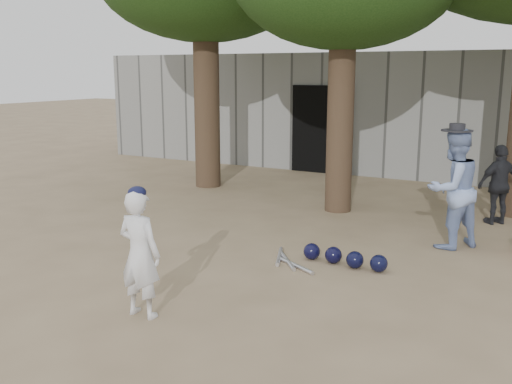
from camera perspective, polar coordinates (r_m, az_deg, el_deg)
The scene contains 7 objects.
ground at distance 7.46m, azimuth -7.81°, elevation -8.11°, with size 70.00×70.00×0.00m, color #937C5E.
boy_player at distance 6.10m, azimuth -11.55°, elevation -6.09°, with size 0.50×0.33×1.37m, color silver.
spectator_blue at distance 8.74m, azimuth 19.08°, elevation 0.29°, with size 0.85×0.66×1.75m, color #879ED0.
spectator_dark at distance 10.43m, azimuth 23.17°, elevation 0.68°, with size 0.79×0.33×1.36m, color black.
back_building at distance 16.53m, azimuth 13.86°, elevation 8.03°, with size 16.00×5.24×3.00m.
helmet_row at distance 7.75m, azimuth 8.80°, elevation -6.47°, with size 1.19×0.29×0.23m.
bat_pile at distance 7.80m, azimuth 3.15°, elevation -6.88°, with size 0.85×0.78×0.06m.
Camera 1 is at (4.19, -5.62, 2.56)m, focal length 40.00 mm.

